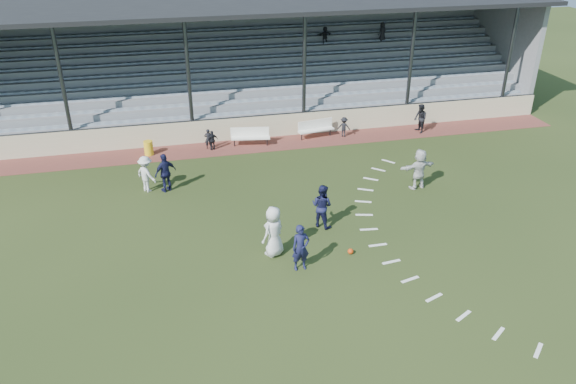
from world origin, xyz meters
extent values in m
plane|color=#253214|center=(0.00, 0.00, 0.00)|extent=(90.00, 90.00, 0.00)
cube|color=brown|center=(0.00, 10.50, 0.01)|extent=(34.00, 2.00, 0.02)
cube|color=beige|center=(0.00, 11.55, 0.60)|extent=(34.00, 0.18, 1.20)
cube|color=white|center=(-0.15, 10.45, 0.45)|extent=(2.04, 0.72, 0.06)
cube|color=white|center=(-0.15, 10.67, 0.70)|extent=(1.98, 0.39, 0.54)
cylinder|color=#303238|center=(-0.98, 10.59, 0.22)|extent=(0.06, 0.06, 0.40)
cylinder|color=#303238|center=(0.69, 10.31, 0.22)|extent=(0.06, 0.06, 0.40)
cube|color=white|center=(3.47, 10.77, 0.45)|extent=(2.04, 0.74, 0.06)
cube|color=white|center=(3.47, 10.99, 0.70)|extent=(1.98, 0.41, 0.54)
cylinder|color=#303238|center=(2.63, 10.62, 0.22)|extent=(0.06, 0.06, 0.40)
cylinder|color=#303238|center=(4.31, 10.92, 0.22)|extent=(0.06, 0.06, 0.40)
cylinder|color=yellow|center=(-5.33, 10.48, 0.38)|extent=(0.45, 0.45, 0.73)
sphere|color=#C9390B|center=(1.67, -0.31, 0.11)|extent=(0.21, 0.21, 0.21)
imported|color=silver|center=(-1.04, 0.30, 0.96)|extent=(1.12, 1.04, 1.92)
imported|color=#15163A|center=(-0.32, -0.79, 0.86)|extent=(0.65, 0.46, 1.71)
imported|color=#15163A|center=(1.19, 1.84, 0.89)|extent=(1.09, 1.09, 1.78)
imported|color=silver|center=(-5.42, 6.45, 0.82)|extent=(1.15, 1.20, 1.64)
imported|color=#15163A|center=(-4.59, 6.27, 0.88)|extent=(1.11, 0.88, 1.76)
imported|color=silver|center=(6.27, 4.05, 0.92)|extent=(1.78, 0.82, 1.84)
imported|color=black|center=(9.24, 10.27, 0.81)|extent=(0.66, 0.82, 1.59)
imported|color=black|center=(-2.32, 10.60, 0.55)|extent=(0.40, 0.28, 1.06)
imported|color=black|center=(-2.12, 10.39, 0.53)|extent=(0.65, 0.43, 1.03)
imported|color=black|center=(4.98, 10.64, 0.56)|extent=(0.81, 0.65, 1.09)
cube|color=gray|center=(0.00, 12.10, 0.60)|extent=(34.00, 0.80, 1.20)
cube|color=gray|center=(0.00, 12.20, 1.25)|extent=(33.00, 0.28, 0.10)
cube|color=gray|center=(0.00, 12.90, 0.80)|extent=(34.00, 0.80, 1.60)
cube|color=gray|center=(0.00, 13.00, 1.65)|extent=(33.00, 0.28, 0.10)
cube|color=gray|center=(0.00, 13.70, 1.00)|extent=(34.00, 0.80, 2.00)
cube|color=gray|center=(0.00, 13.80, 2.05)|extent=(33.00, 0.28, 0.10)
cube|color=gray|center=(0.00, 14.50, 1.20)|extent=(34.00, 0.80, 2.40)
cube|color=gray|center=(0.00, 14.60, 2.45)|extent=(33.00, 0.28, 0.10)
cube|color=gray|center=(0.00, 15.30, 1.40)|extent=(34.00, 0.80, 2.80)
cube|color=gray|center=(0.00, 15.40, 2.85)|extent=(33.00, 0.28, 0.10)
cube|color=gray|center=(0.00, 16.10, 1.60)|extent=(34.00, 0.80, 3.20)
cube|color=gray|center=(0.00, 16.20, 3.25)|extent=(33.00, 0.28, 0.10)
cube|color=gray|center=(0.00, 16.90, 1.80)|extent=(34.00, 0.80, 3.60)
cube|color=gray|center=(0.00, 17.00, 3.65)|extent=(33.00, 0.28, 0.10)
cube|color=gray|center=(0.00, 17.70, 2.00)|extent=(34.00, 0.80, 4.00)
cube|color=gray|center=(0.00, 17.80, 4.05)|extent=(33.00, 0.28, 0.10)
cube|color=gray|center=(0.00, 18.50, 2.20)|extent=(34.00, 0.80, 4.40)
cube|color=gray|center=(0.00, 18.60, 4.45)|extent=(33.00, 0.28, 0.10)
cube|color=gray|center=(0.00, 19.10, 3.20)|extent=(34.00, 0.40, 6.40)
cube|color=gray|center=(16.85, 15.50, 3.20)|extent=(0.30, 7.80, 6.40)
cube|color=black|center=(0.00, 15.20, 6.50)|extent=(34.60, 9.00, 0.22)
cylinder|color=#303238|center=(-9.00, 11.65, 3.25)|extent=(0.20, 0.20, 6.50)
cylinder|color=#303238|center=(-3.00, 11.65, 3.25)|extent=(0.20, 0.20, 6.50)
cylinder|color=#303238|center=(3.00, 11.65, 3.25)|extent=(0.20, 0.20, 6.50)
cylinder|color=#303238|center=(9.00, 11.65, 3.25)|extent=(0.20, 0.20, 6.50)
cylinder|color=#303238|center=(15.00, 11.65, 3.25)|extent=(0.20, 0.20, 6.50)
cylinder|color=#303238|center=(0.00, 11.55, 1.25)|extent=(34.00, 0.05, 0.05)
imported|color=black|center=(9.39, 16.94, 4.17)|extent=(0.66, 0.56, 1.14)
imported|color=black|center=(5.66, 16.94, 4.12)|extent=(0.99, 0.47, 1.03)
cube|color=white|center=(6.12, 7.01, 0.01)|extent=(0.54, 0.61, 0.01)
cube|color=white|center=(5.29, 6.22, 0.01)|extent=(0.59, 0.56, 0.01)
cube|color=white|center=(4.57, 5.34, 0.01)|extent=(0.64, 0.51, 0.01)
cube|color=white|center=(3.96, 4.38, 0.01)|extent=(0.67, 0.44, 0.01)
cube|color=white|center=(3.48, 3.34, 0.01)|extent=(0.70, 0.37, 0.01)
cube|color=white|center=(3.13, 2.26, 0.01)|extent=(0.71, 0.29, 0.01)
cube|color=white|center=(2.92, 1.14, 0.01)|extent=(0.71, 0.21, 0.01)
cube|color=white|center=(2.85, 0.00, 0.01)|extent=(0.70, 0.12, 0.01)
cube|color=white|center=(2.92, -1.14, 0.01)|extent=(0.71, 0.21, 0.01)
cube|color=white|center=(3.13, -2.26, 0.01)|extent=(0.71, 0.29, 0.01)
cube|color=white|center=(3.48, -3.34, 0.01)|extent=(0.70, 0.37, 0.01)
cube|color=white|center=(3.96, -4.38, 0.01)|extent=(0.67, 0.44, 0.01)
cube|color=white|center=(4.57, -5.34, 0.01)|extent=(0.64, 0.51, 0.01)
cube|color=white|center=(5.29, -6.22, 0.01)|extent=(0.59, 0.56, 0.01)
camera|label=1|loc=(-4.38, -16.38, 11.35)|focal=35.00mm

